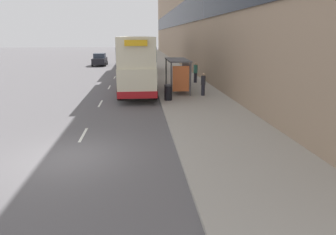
{
  "coord_description": "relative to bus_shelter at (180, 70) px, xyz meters",
  "views": [
    {
      "loc": [
        2.58,
        -10.66,
        4.38
      ],
      "look_at": [
        5.52,
        19.19,
        -3.85
      ],
      "focal_mm": 32.0,
      "sensor_mm": 36.0,
      "label": 1
    }
  ],
  "objects": [
    {
      "name": "bus_shelter",
      "position": [
        0.0,
        0.0,
        0.0
      ],
      "size": [
        1.6,
        4.2,
        2.48
      ],
      "color": "#4C4C51",
      "rests_on": "ground_plane"
    },
    {
      "name": "terrace_facade",
      "position": [
        4.72,
        26.34,
        6.34
      ],
      "size": [
        3.1,
        93.0,
        16.44
      ],
      "color": "#9E846B",
      "rests_on": "ground_plane"
    },
    {
      "name": "ground_plane",
      "position": [
        -5.77,
        -12.16,
        -1.88
      ],
      "size": [
        220.0,
        220.0,
        0.0
      ],
      "primitive_type": "plane",
      "color": "#5B595B"
    },
    {
      "name": "pavement",
      "position": [
        0.73,
        26.34,
        -1.81
      ],
      "size": [
        5.0,
        93.0,
        0.14
      ],
      "color": "#A39E93",
      "rests_on": "ground_plane"
    },
    {
      "name": "lane_mark_2",
      "position": [
        -5.77,
        3.56,
        -1.87
      ],
      "size": [
        0.12,
        2.0,
        0.01
      ],
      "color": "silver",
      "rests_on": "ground_plane"
    },
    {
      "name": "lane_mark_5",
      "position": [
        -5.77,
        23.22,
        -1.87
      ],
      "size": [
        0.12,
        2.0,
        0.01
      ],
      "color": "silver",
      "rests_on": "ground_plane"
    },
    {
      "name": "double_decker_bus_near",
      "position": [
        -3.3,
        1.7,
        0.41
      ],
      "size": [
        2.85,
        11.48,
        4.3
      ],
      "color": "beige",
      "rests_on": "ground_plane"
    },
    {
      "name": "car_1",
      "position": [
        -8.94,
        23.65,
        -0.98
      ],
      "size": [
        2.06,
        4.42,
        1.82
      ],
      "rotation": [
        0.0,
        0.0,
        3.14
      ],
      "color": "black",
      "rests_on": "ground_plane"
    },
    {
      "name": "lane_mark_1",
      "position": [
        -5.77,
        -2.99,
        -1.87
      ],
      "size": [
        0.12,
        2.0,
        0.01
      ],
      "color": "silver",
      "rests_on": "ground_plane"
    },
    {
      "name": "double_decker_bus_ahead",
      "position": [
        -3.42,
        14.07,
        0.41
      ],
      "size": [
        2.85,
        10.22,
        4.3
      ],
      "color": "beige",
      "rests_on": "ground_plane"
    },
    {
      "name": "lane_mark_4",
      "position": [
        -5.77,
        16.67,
        -1.87
      ],
      "size": [
        0.12,
        2.0,
        0.01
      ],
      "color": "silver",
      "rests_on": "ground_plane"
    },
    {
      "name": "car_0",
      "position": [
        -3.9,
        26.16,
        -1.0
      ],
      "size": [
        1.97,
        4.4,
        1.78
      ],
      "color": "navy",
      "rests_on": "ground_plane"
    },
    {
      "name": "pedestrian_2",
      "position": [
        1.48,
        -1.57,
        -0.9
      ],
      "size": [
        0.33,
        0.33,
        1.64
      ],
      "color": "#23232D",
      "rests_on": "ground_plane"
    },
    {
      "name": "lane_mark_6",
      "position": [
        -5.77,
        29.77,
        -1.87
      ],
      "size": [
        0.12,
        2.0,
        0.01
      ],
      "color": "silver",
      "rests_on": "ground_plane"
    },
    {
      "name": "lane_mark_0",
      "position": [
        -5.77,
        -9.54,
        -1.87
      ],
      "size": [
        0.12,
        2.0,
        0.01
      ],
      "color": "silver",
      "rests_on": "ground_plane"
    },
    {
      "name": "litter_bin",
      "position": [
        -1.22,
        -2.95,
        -1.21
      ],
      "size": [
        0.55,
        0.55,
        1.05
      ],
      "color": "black",
      "rests_on": "ground_plane"
    },
    {
      "name": "lane_mark_3",
      "position": [
        -5.77,
        10.11,
        -1.87
      ],
      "size": [
        0.12,
        2.0,
        0.01
      ],
      "color": "silver",
      "rests_on": "ground_plane"
    },
    {
      "name": "pedestrian_at_shelter",
      "position": [
        2.09,
        4.69,
        -0.79
      ],
      "size": [
        0.37,
        0.37,
        1.86
      ],
      "color": "#23232D",
      "rests_on": "ground_plane"
    },
    {
      "name": "pedestrian_1",
      "position": [
        1.33,
        3.76,
        -0.8
      ],
      "size": [
        0.36,
        0.36,
        1.83
      ],
      "color": "#23232D",
      "rests_on": "ground_plane"
    }
  ]
}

